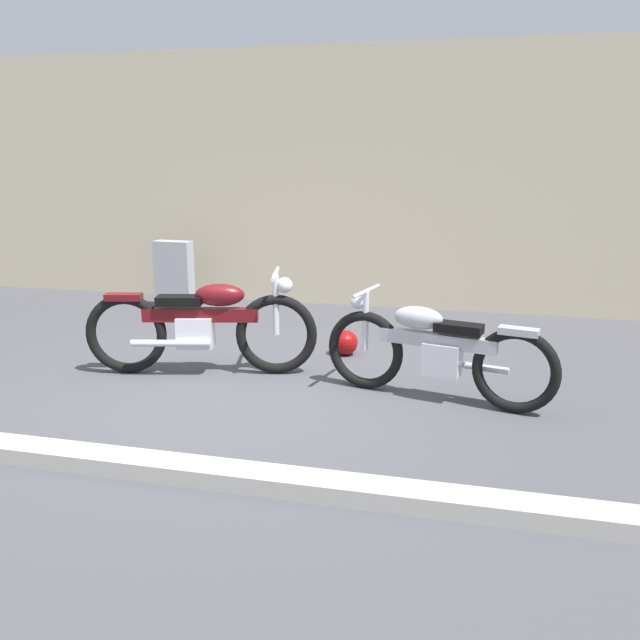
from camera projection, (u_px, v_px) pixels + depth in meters
ground_plane at (231, 394)px, 5.91m from camera, size 40.00×40.00×0.00m
building_wall at (330, 179)px, 9.16m from camera, size 18.00×0.30×3.47m
curb_strip at (146, 465)px, 4.43m from camera, size 18.00×0.24×0.12m
stone_marker at (174, 275)px, 9.09m from camera, size 0.52×0.22×0.93m
helmet at (345, 343)px, 7.03m from camera, size 0.27×0.27×0.27m
motorcycle_silver at (435, 350)px, 5.68m from camera, size 2.02×0.70×0.92m
motorcycle_maroon at (203, 325)px, 6.36m from camera, size 2.20×0.77×1.00m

